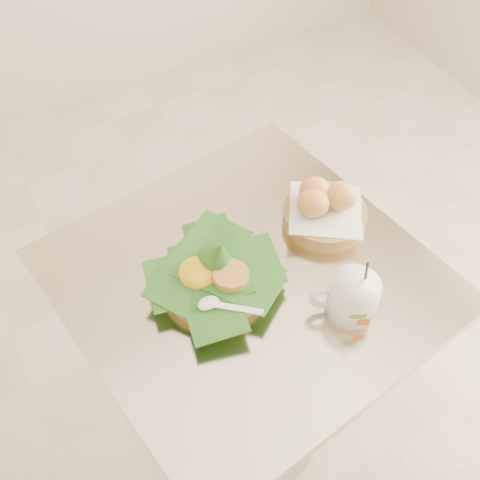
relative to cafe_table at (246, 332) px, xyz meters
name	(u,v)px	position (x,y,z in m)	size (l,w,h in m)	color
floor	(223,449)	(-0.09, -0.04, -0.53)	(3.60, 3.60, 0.00)	beige
cafe_table	(246,332)	(0.00, 0.00, 0.00)	(0.81, 0.81, 0.75)	gray
rice_basket	(214,272)	(-0.07, 0.01, 0.26)	(0.27, 0.27, 0.14)	#A98848
bread_basket	(324,209)	(0.22, 0.06, 0.26)	(0.21, 0.21, 0.09)	#A98848
coffee_mug	(351,297)	(0.14, -0.16, 0.27)	(0.13, 0.10, 0.17)	white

